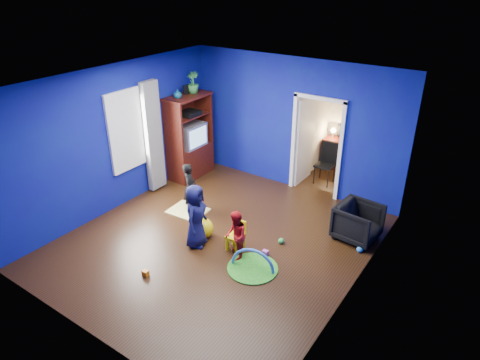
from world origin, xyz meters
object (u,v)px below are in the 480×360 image
Objects in this scene: child_black at (190,187)px; toddler_red at (236,236)px; child_navy at (196,216)px; vase at (178,94)px; hopper_ball at (203,228)px; play_mat at (253,268)px; kid_chair at (235,237)px; study_desk at (341,154)px; folding_chair at (325,165)px; armchair at (358,222)px; crt_tv at (190,135)px; tv_armoire at (189,137)px.

toddler_red is (1.71, -0.82, -0.07)m from child_black.
vase is at bearing 29.15° from child_navy.
hopper_ball is 0.45× the size of play_mat.
vase is 3.58m from kid_chair.
child_black reaches higher than study_desk.
hopper_ball is at bearing -142.76° from toddler_red.
child_navy is at bearing 178.63° from play_mat.
child_navy is 3.69m from folding_chair.
child_black is 1.22× the size of play_mat.
study_desk reaches higher than armchair.
vase is at bearing -148.75° from folding_chair.
folding_chair is (0.03, 3.52, 0.01)m from toddler_red.
child_black is at bearing -51.10° from crt_tv.
hopper_ball is (-0.86, 0.19, -0.26)m from toddler_red.
vase is 0.39× the size of kid_chair.
play_mat is at bearing 36.43° from toddler_red.
child_navy is at bearing -100.52° from study_desk.
toddler_red is at bearing -37.55° from crt_tv.
study_desk reaches higher than hopper_ball.
study_desk is (1.74, 3.66, -0.14)m from child_black.
toddler_red reaches higher than play_mat.
play_mat is (1.21, -0.03, -0.58)m from child_navy.
crt_tv is 0.76× the size of folding_chair.
child_navy is at bearing -168.61° from child_black.
hopper_ball is (-2.36, -1.56, -0.15)m from armchair.
folding_chair is at bearing 44.63° from armchair.
toddler_red is at bearing -90.55° from folding_chair.
play_mat is at bearing -34.98° from crt_tv.
child_black is 2.71× the size of hopper_ball.
toddler_red is 2.36× the size of hopper_ball.
kid_chair is (-0.15, 0.20, -0.20)m from toddler_red.
tv_armoire is 3.92× the size of kid_chair.
crt_tv is 2.82m from hopper_ball.
study_desk is at bearing 40.06° from tv_armoire.
study_desk is (-0.37, 4.58, 0.36)m from play_mat.
vase is (-4.28, 0.06, 1.71)m from armchair.
tv_armoire is at bearing 141.66° from kid_chair.
crt_tv reaches higher than hopper_ball.
play_mat is (0.55, -0.29, -0.24)m from kid_chair.
vase is 0.21× the size of folding_chair.
vase is 0.51× the size of hopper_ball.
armchair is at bearing 33.58° from hopper_ball.
vase is at bearing -97.59° from crt_tv.
crt_tv is at bearing 5.00° from child_black.
toddler_red is at bearing -33.03° from vase.
tv_armoire reaches higher than armchair.
toddler_red reaches higher than study_desk.
folding_chair is at bearing -90.00° from study_desk.
tv_armoire is at bearing -139.94° from study_desk.
tv_armoire is 3.20m from folding_chair.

